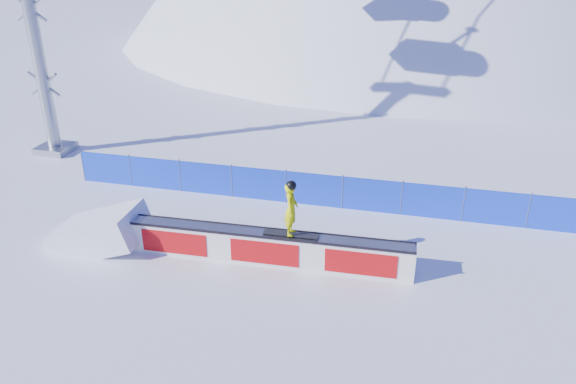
# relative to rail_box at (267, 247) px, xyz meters

# --- Properties ---
(ground) EXTENTS (160.00, 160.00, 0.00)m
(ground) POSITION_rel_rail_box_xyz_m (2.56, -0.48, -0.49)
(ground) COLOR white
(ground) RESTS_ON ground
(snow_hill) EXTENTS (64.00, 64.00, 64.00)m
(snow_hill) POSITION_rel_rail_box_xyz_m (2.56, 41.52, -18.49)
(snow_hill) COLOR white
(snow_hill) RESTS_ON ground
(safety_fence) EXTENTS (22.05, 0.05, 1.30)m
(safety_fence) POSITION_rel_rail_box_xyz_m (2.56, 4.02, 0.11)
(safety_fence) COLOR blue
(safety_fence) RESTS_ON ground
(rail_box) EXTENTS (8.37, 0.85, 1.00)m
(rail_box) POSITION_rel_rail_box_xyz_m (0.00, 0.00, 0.00)
(rail_box) COLOR white
(rail_box) RESTS_ON ground
(snow_ramp) EXTENTS (2.86, 1.84, 1.75)m
(snow_ramp) POSITION_rel_rail_box_xyz_m (-5.22, -0.17, -0.49)
(snow_ramp) COLOR white
(snow_ramp) RESTS_ON ground
(snowboarder) EXTENTS (1.58, 0.58, 1.64)m
(snowboarder) POSITION_rel_rail_box_xyz_m (0.71, 0.02, 1.32)
(snowboarder) COLOR black
(snowboarder) RESTS_ON rail_box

